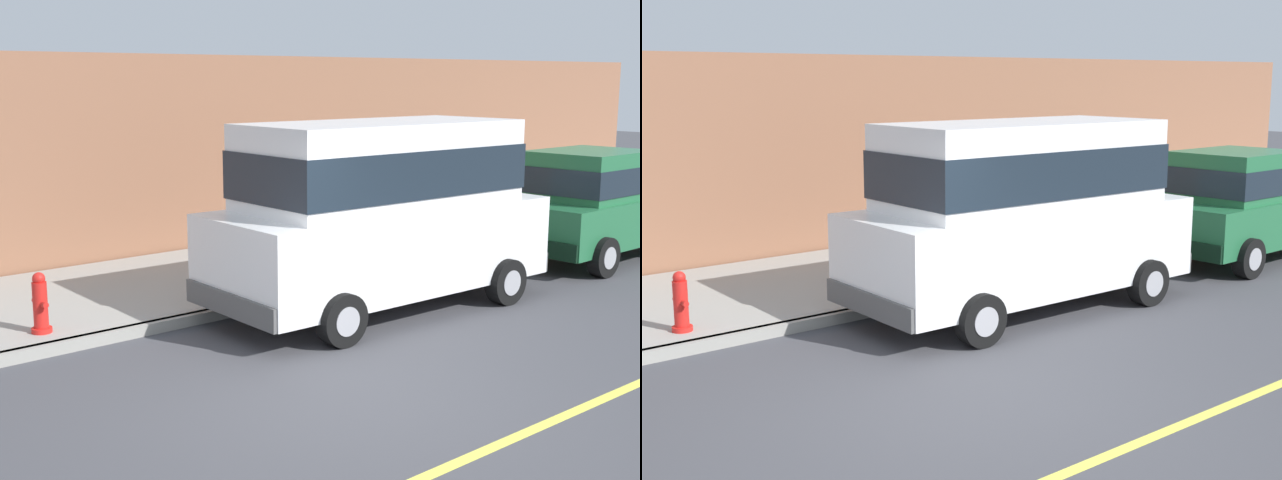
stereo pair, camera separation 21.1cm
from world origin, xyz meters
TOP-DOWN VIEW (x-y plane):
  - ground_plane at (0.00, 0.00)m, footprint 80.00×80.00m
  - curb at (-3.20, 0.00)m, footprint 0.16×64.00m
  - sidewalk at (-5.00, 0.00)m, footprint 3.60×64.00m
  - lane_centre_line at (1.60, 0.00)m, footprint 0.12×57.60m
  - car_white_van at (-2.22, 2.71)m, footprint 2.22×4.94m
  - car_green_hatchback at (-2.13, 7.68)m, footprint 2.01×3.83m
  - dog_black at (-4.40, 2.00)m, footprint 0.50×0.63m
  - fire_hydrant at (-3.65, -1.43)m, footprint 0.34×0.24m
  - building_facade at (-7.10, 6.31)m, footprint 0.50×20.00m

SIDE VIEW (x-z plane):
  - ground_plane at x=0.00m, z-range 0.00..0.00m
  - lane_centre_line at x=1.60m, z-range 0.00..0.01m
  - curb at x=-3.20m, z-range 0.00..0.14m
  - sidewalk at x=-5.00m, z-range 0.00..0.14m
  - dog_black at x=-4.40m, z-range 0.18..0.67m
  - fire_hydrant at x=-3.65m, z-range 0.11..0.84m
  - car_green_hatchback at x=-2.13m, z-range 0.04..1.92m
  - car_white_van at x=-2.22m, z-range 0.13..2.65m
  - building_facade at x=-7.10m, z-range 0.00..3.47m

